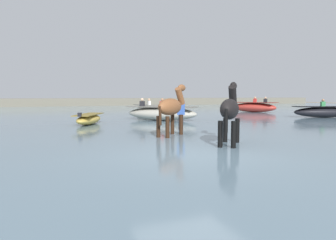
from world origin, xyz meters
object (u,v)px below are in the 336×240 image
boat_mid_channel (162,113)px  boat_distant_east (324,112)px  person_spectator_far (181,115)px  horse_lead_chestnut (171,108)px  horse_trailing_black (230,111)px  boat_far_inshore (148,110)px  boat_distant_west (89,119)px  boat_near_port (254,107)px

boat_mid_channel → boat_distant_east: bearing=-8.9°
person_spectator_far → horse_lead_chestnut: bearing=-123.4°
boat_mid_channel → person_spectator_far: size_ratio=2.41×
horse_trailing_black → person_spectator_far: 4.18m
boat_far_inshore → boat_mid_channel: (-0.82, -5.13, 0.03)m
horse_lead_chestnut → boat_far_inshore: 11.91m
horse_lead_chestnut → person_spectator_far: 2.12m
horse_lead_chestnut → boat_distant_west: size_ratio=0.73×
boat_distant_east → boat_far_inshore: size_ratio=1.15×
horse_trailing_black → boat_distant_west: horse_trailing_black is taller
horse_trailing_black → person_spectator_far: bearing=85.6°
horse_trailing_black → boat_near_port: (11.59, 14.09, -0.55)m
boat_distant_west → boat_distant_east: size_ratio=0.70×
person_spectator_far → boat_far_inshore: bearing=80.1°
boat_distant_west → boat_mid_channel: boat_mid_channel is taller
boat_distant_west → boat_mid_channel: (4.18, 0.96, 0.14)m
boat_mid_channel → person_spectator_far: (-0.89, -4.67, 0.20)m
horse_trailing_black → boat_far_inshore: 14.11m
boat_distant_west → boat_far_inshore: bearing=50.6°
horse_lead_chestnut → horse_trailing_black: horse_trailing_black is taller
boat_distant_east → person_spectator_far: bearing=-165.4°
boat_near_port → boat_far_inshore: size_ratio=1.15×
person_spectator_far → boat_mid_channel: bearing=79.2°
boat_distant_west → boat_mid_channel: 4.29m
boat_near_port → boat_far_inshore: boat_near_port is taller
boat_near_port → boat_mid_channel: bearing=-153.1°
boat_far_inshore → boat_mid_channel: bearing=-99.1°
boat_distant_east → person_spectator_far: person_spectator_far is taller
boat_distant_east → boat_mid_channel: (-10.61, 1.66, 0.04)m
boat_distant_west → horse_lead_chestnut: bearing=-68.6°
boat_distant_east → boat_distant_west: bearing=177.3°
boat_distant_west → boat_distant_east: 14.80m
horse_trailing_black → boat_distant_east: horse_trailing_black is taller
horse_trailing_black → person_spectator_far: horse_trailing_black is taller
boat_far_inshore → person_spectator_far: (-1.71, -9.80, 0.23)m
horse_lead_chestnut → boat_mid_channel: bearing=72.4°
horse_trailing_black → boat_distant_west: bearing=110.7°
horse_trailing_black → boat_far_inshore: size_ratio=0.59×
horse_lead_chestnut → boat_mid_channel: size_ratio=0.53×
boat_distant_east → boat_mid_channel: boat_mid_channel is taller
horse_lead_chestnut → boat_near_port: horse_lead_chestnut is taller
boat_near_port → person_spectator_far: size_ratio=2.52×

